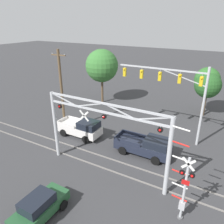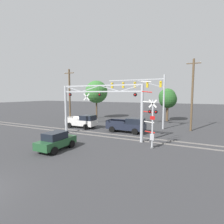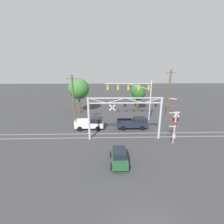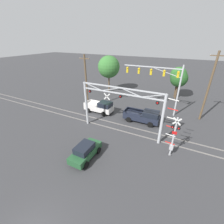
# 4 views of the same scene
# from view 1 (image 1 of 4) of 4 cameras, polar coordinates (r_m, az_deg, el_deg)

# --- Properties ---
(rail_track_near) EXTENTS (80.00, 0.08, 0.10)m
(rail_track_near) POSITION_cam_1_polar(r_m,az_deg,el_deg) (18.91, -1.41, -14.71)
(rail_track_near) COLOR gray
(rail_track_near) RESTS_ON ground_plane
(rail_track_far) EXTENTS (80.00, 0.08, 0.10)m
(rail_track_far) POSITION_cam_1_polar(r_m,az_deg,el_deg) (19.91, 0.75, -12.51)
(rail_track_far) COLOR gray
(rail_track_far) RESTS_ON ground_plane
(crossing_gantry) EXTENTS (10.39, 0.31, 6.11)m
(crossing_gantry) POSITION_cam_1_polar(r_m,az_deg,el_deg) (16.65, -2.07, -4.79)
(crossing_gantry) COLOR #B7BABF
(crossing_gantry) RESTS_ON ground_plane
(crossing_signal_mast) EXTENTS (1.58, 0.35, 6.28)m
(crossing_signal_mast) POSITION_cam_1_polar(r_m,az_deg,el_deg) (14.41, 18.12, -18.55)
(crossing_signal_mast) COLOR #B7BABF
(crossing_signal_mast) RESTS_ON ground_plane
(traffic_signal_span) EXTENTS (8.85, 0.39, 7.82)m
(traffic_signal_span) POSITION_cam_1_polar(r_m,az_deg,el_deg) (22.04, 17.07, 5.82)
(traffic_signal_span) COLOR #B7BABF
(traffic_signal_span) RESTS_ON ground_plane
(pickup_truck_lead) EXTENTS (5.13, 2.16, 1.94)m
(pickup_truck_lead) POSITION_cam_1_polar(r_m,az_deg,el_deg) (20.43, 8.79, -8.69)
(pickup_truck_lead) COLOR #1E2333
(pickup_truck_lead) RESTS_ON ground_plane
(pickup_truck_following) EXTENTS (4.74, 2.16, 1.94)m
(pickup_truck_following) POSITION_cam_1_polar(r_m,az_deg,el_deg) (23.52, -7.98, -4.17)
(pickup_truck_following) COLOR silver
(pickup_truck_following) RESTS_ON ground_plane
(sedan_waiting) EXTENTS (1.89, 3.81, 1.65)m
(sedan_waiting) POSITION_cam_1_polar(r_m,az_deg,el_deg) (15.51, -18.40, -22.47)
(sedan_waiting) COLOR #23512D
(sedan_waiting) RESTS_ON ground_plane
(utility_pole_left) EXTENTS (1.80, 0.28, 8.93)m
(utility_pole_left) POSITION_cam_1_polar(r_m,az_deg,el_deg) (24.15, -13.02, 5.51)
(utility_pole_left) COLOR brown
(utility_pole_left) RESTS_ON ground_plane
(background_tree_beyond_span) EXTENTS (3.19, 3.19, 6.17)m
(background_tree_beyond_span) POSITION_cam_1_polar(r_m,az_deg,el_deg) (30.52, 23.58, 7.64)
(background_tree_beyond_span) COLOR brown
(background_tree_beyond_span) RESTS_ON ground_plane
(background_tree_far_left_verge) EXTENTS (4.68, 4.68, 7.89)m
(background_tree_far_left_verge) POSITION_cam_1_polar(r_m,az_deg,el_deg) (31.94, -2.67, 11.96)
(background_tree_far_left_verge) COLOR brown
(background_tree_far_left_verge) RESTS_ON ground_plane
(background_tree_far_right_verge) EXTENTS (3.26, 3.26, 5.74)m
(background_tree_far_right_verge) POSITION_cam_1_polar(r_m,az_deg,el_deg) (29.91, 23.73, 6.43)
(background_tree_far_right_verge) COLOR brown
(background_tree_far_right_verge) RESTS_ON ground_plane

